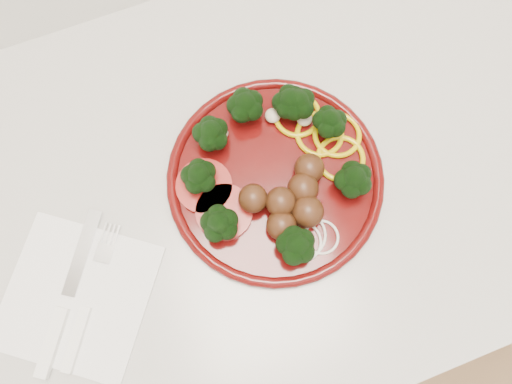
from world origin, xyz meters
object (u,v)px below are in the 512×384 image
object	(u,v)px
plate	(276,172)
napkin	(77,296)
knife	(62,313)
fork	(82,321)

from	to	relation	value
plate	napkin	size ratio (longest dim) A/B	1.63
knife	fork	xyz separation A→B (m)	(0.02, -0.02, -0.00)
napkin	knife	bearing A→B (deg)	-146.81
napkin	knife	world-z (taller)	knife
plate	fork	world-z (taller)	plate
napkin	fork	xyz separation A→B (m)	(-0.00, -0.03, 0.01)
napkin	fork	world-z (taller)	fork
plate	knife	xyz separation A→B (m)	(-0.30, -0.07, -0.01)
napkin	knife	size ratio (longest dim) A/B	0.95
plate	napkin	xyz separation A→B (m)	(-0.28, -0.05, -0.02)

